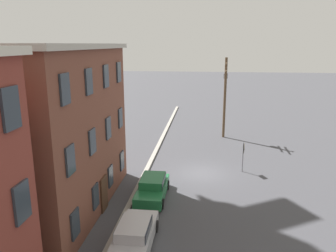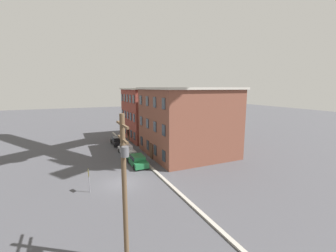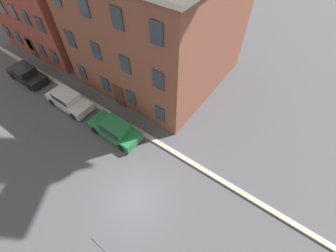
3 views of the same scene
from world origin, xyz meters
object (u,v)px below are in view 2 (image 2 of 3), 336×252
(car_silver, at_px, (127,149))
(caution_sign, at_px, (89,176))
(utility_pole, at_px, (124,182))
(car_black, at_px, (118,141))
(car_green, at_px, (137,160))

(car_silver, height_order, caution_sign, caution_sign)
(utility_pole, bearing_deg, car_silver, 165.70)
(car_black, height_order, car_green, same)
(car_silver, height_order, car_green, same)
(car_silver, relative_size, utility_pole, 0.50)
(utility_pole, bearing_deg, car_green, 160.82)
(car_black, height_order, caution_sign, caution_sign)
(car_silver, relative_size, caution_sign, 1.76)
(car_green, distance_m, caution_sign, 8.56)
(caution_sign, height_order, utility_pole, utility_pole)
(car_black, distance_m, car_silver, 6.37)
(car_silver, bearing_deg, utility_pole, -14.30)
(car_black, bearing_deg, car_green, 0.11)
(car_green, height_order, caution_sign, caution_sign)
(caution_sign, xyz_separation_m, utility_pole, (10.24, 1.09, 3.27))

